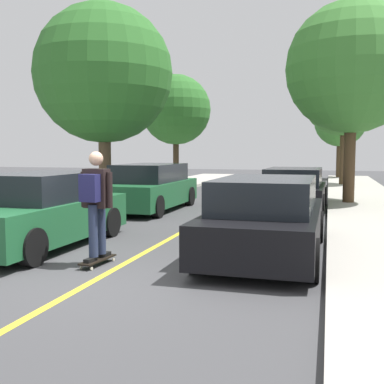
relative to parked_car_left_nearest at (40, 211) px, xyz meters
name	(u,v)px	position (x,y,z in m)	size (l,w,h in m)	color
ground	(109,273)	(2.18, -1.49, -0.70)	(80.00, 80.00, 0.00)	#424244
center_line	(184,231)	(2.18, 2.51, -0.70)	(0.12, 39.20, 0.01)	gold
parked_car_left_nearest	(40,211)	(0.00, 0.00, 0.00)	(1.93, 4.25, 1.44)	#1E5B33
parked_car_left_near	(150,187)	(0.00, 5.94, 0.01)	(1.93, 4.58, 1.46)	#1E5B33
parked_car_right_nearest	(266,218)	(4.37, 0.37, -0.02)	(1.95, 4.53, 1.40)	black
parked_car_right_near	(294,189)	(4.37, 7.36, -0.05)	(2.02, 4.07, 1.32)	black
street_tree_left_nearest	(104,74)	(-1.72, 6.29, 3.66)	(4.51, 4.51, 6.50)	brown
street_tree_left_near	(176,110)	(-1.72, 13.91, 3.12)	(3.35, 3.35, 5.38)	#3D2D1E
street_tree_right_nearest	(352,68)	(6.08, 8.77, 3.91)	(4.36, 4.36, 6.67)	#4C3823
street_tree_right_near	(344,93)	(6.08, 17.69, 4.10)	(4.34, 4.34, 6.84)	#4C3823
street_tree_right_far	(340,121)	(6.08, 24.47, 3.07)	(3.31, 3.31, 5.31)	#4C3823
fire_hydrant	(94,196)	(-1.50, 5.07, -0.22)	(0.20, 0.20, 0.70)	#B2140F
skateboard	(98,260)	(1.80, -1.10, -0.62)	(0.29, 0.85, 0.10)	black
skateboarder	(96,199)	(1.79, -1.13, 0.40)	(0.59, 0.71, 1.76)	black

